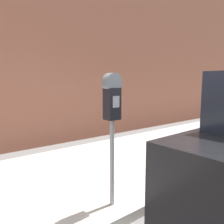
% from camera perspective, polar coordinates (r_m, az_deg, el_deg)
% --- Properties ---
extents(sidewalk, '(24.00, 2.80, 0.13)m').
position_cam_1_polar(sidewalk, '(4.05, -4.16, -15.00)').
color(sidewalk, '#BCB7AD').
rests_on(sidewalk, ground_plane).
extents(building_facade, '(24.00, 0.30, 6.38)m').
position_cam_1_polar(building_facade, '(6.08, -18.04, 22.25)').
color(building_facade, '#935642').
rests_on(building_facade, ground_plane).
extents(parking_meter, '(0.22, 0.15, 1.61)m').
position_cam_1_polar(parking_meter, '(2.55, 0.01, 1.00)').
color(parking_meter, gray).
rests_on(parking_meter, sidewalk).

